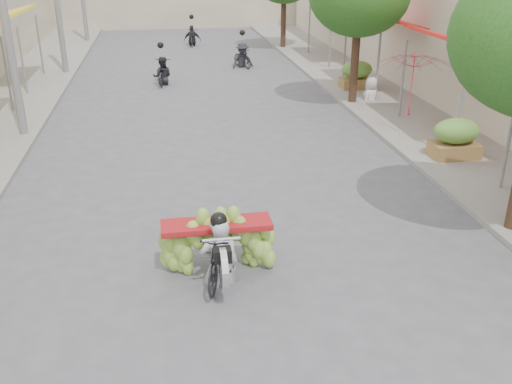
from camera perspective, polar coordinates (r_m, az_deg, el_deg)
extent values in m
cube|color=gray|center=(22.36, 12.71, 9.49)|extent=(4.00, 60.00, 0.12)
cylinder|color=slate|center=(20.93, -23.60, 10.62)|extent=(0.08, 0.08, 2.55)
cube|color=yellow|center=(24.95, -23.92, 15.84)|extent=(1.77, 4.00, 0.53)
cylinder|color=slate|center=(23.23, -22.32, 11.93)|extent=(0.08, 0.08, 2.55)
cylinder|color=slate|center=(26.71, -20.79, 13.47)|extent=(0.08, 0.08, 2.55)
cylinder|color=slate|center=(13.94, 23.98, 4.83)|extent=(0.08, 0.08, 2.55)
cube|color=red|center=(17.46, 19.96, 13.89)|extent=(1.77, 4.20, 0.53)
cylinder|color=slate|center=(15.74, 19.81, 7.44)|extent=(0.08, 0.08, 2.55)
cylinder|color=slate|center=(19.04, 14.44, 10.70)|extent=(0.08, 0.08, 2.55)
cube|color=red|center=(22.86, 12.68, 16.67)|extent=(1.77, 4.20, 0.53)
cylinder|color=slate|center=(21.03, 12.09, 12.08)|extent=(0.08, 0.08, 2.55)
cylinder|color=slate|center=(24.55, 8.90, 13.90)|extent=(0.08, 0.08, 2.55)
cube|color=red|center=(28.49, 8.13, 18.24)|extent=(1.77, 4.20, 0.53)
cylinder|color=slate|center=(26.62, 7.42, 14.72)|extent=(0.08, 0.08, 2.55)
cylinder|color=slate|center=(30.25, 5.34, 15.85)|extent=(0.08, 0.08, 2.55)
cylinder|color=#3A2719|center=(20.57, 9.87, 12.93)|extent=(0.28, 0.28, 3.20)
cylinder|color=#3A2719|center=(32.03, 2.76, 16.93)|extent=(0.28, 0.28, 3.20)
cube|color=olive|center=(15.86, 19.21, 4.21)|extent=(1.20, 0.80, 0.50)
ellipsoid|color=#5D9538|center=(15.69, 19.49, 6.20)|extent=(1.20, 0.88, 0.66)
cube|color=olive|center=(22.92, 9.97, 10.85)|extent=(1.20, 0.80, 0.50)
ellipsoid|color=#5D9538|center=(22.81, 10.07, 12.27)|extent=(1.20, 0.88, 0.66)
imported|color=black|center=(9.62, -3.70, -6.27)|extent=(0.96, 1.74, 0.98)
cylinder|color=silver|center=(9.00, -3.28, -7.60)|extent=(0.10, 0.66, 0.66)
cube|color=black|center=(8.99, -3.38, -6.29)|extent=(0.28, 0.22, 0.22)
cylinder|color=silver|center=(8.97, -3.49, -4.76)|extent=(0.60, 0.05, 0.05)
cube|color=maroon|center=(9.75, -3.97, -3.28)|extent=(1.88, 0.55, 0.10)
imported|color=#B6B7BE|center=(9.25, -3.78, -2.61)|extent=(0.65, 0.48, 1.80)
sphere|color=black|center=(8.87, -3.91, 2.36)|extent=(0.28, 0.28, 0.28)
imported|color=#A9162C|center=(16.89, 15.78, 13.30)|extent=(2.67, 2.67, 1.83)
imported|color=white|center=(21.09, 11.55, 11.21)|extent=(0.92, 0.88, 1.63)
imported|color=black|center=(23.93, -9.36, 11.68)|extent=(0.83, 1.76, 0.95)
imported|color=#232229|center=(23.81, -9.46, 13.20)|extent=(0.84, 0.58, 1.65)
sphere|color=black|center=(23.73, -9.54, 14.28)|extent=(0.26, 0.26, 0.26)
imported|color=black|center=(27.07, -1.36, 13.27)|extent=(1.00, 1.57, 0.90)
imported|color=#232229|center=(26.96, -1.38, 14.69)|extent=(1.19, 0.92, 1.65)
sphere|color=black|center=(26.89, -1.38, 15.64)|extent=(0.26, 0.26, 0.26)
imported|color=black|center=(33.34, -6.38, 15.04)|extent=(0.77, 1.58, 0.85)
imported|color=#232229|center=(33.25, -6.44, 16.23)|extent=(1.04, 0.68, 1.65)
sphere|color=black|center=(33.20, -6.48, 17.01)|extent=(0.26, 0.26, 0.26)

